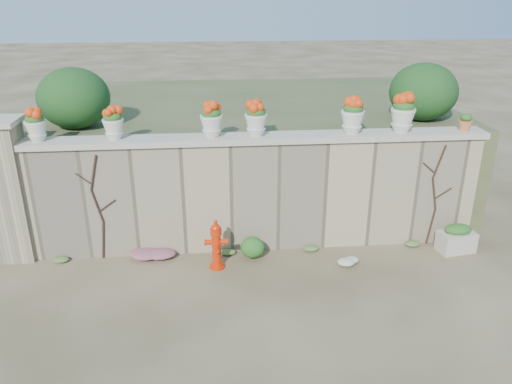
{
  "coord_description": "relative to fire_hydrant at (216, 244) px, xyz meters",
  "views": [
    {
      "loc": [
        -0.72,
        -6.33,
        4.41
      ],
      "look_at": [
        -0.01,
        1.4,
        1.23
      ],
      "focal_mm": 35.0,
      "sensor_mm": 36.0,
      "label": 1
    }
  ],
  "objects": [
    {
      "name": "raised_fill",
      "position": [
        0.7,
        3.94,
        0.55
      ],
      "size": [
        9.0,
        6.0,
        2.0
      ],
      "primitive_type": "cube",
      "color": "#384C23",
      "rests_on": "ground"
    },
    {
      "name": "urn_pot_2",
      "position": [
        -0.01,
        0.74,
        1.94
      ],
      "size": [
        0.37,
        0.37,
        0.59
      ],
      "color": "beige",
      "rests_on": "wall_cap"
    },
    {
      "name": "vine_left",
      "position": [
        -1.97,
        0.52,
        0.54
      ],
      "size": [
        0.6,
        0.04,
        1.91
      ],
      "color": "black",
      "rests_on": "ground"
    },
    {
      "name": "fire_hydrant",
      "position": [
        0.0,
        0.0,
        0.0
      ],
      "size": [
        0.38,
        0.27,
        0.89
      ],
      "rotation": [
        0.0,
        0.0,
        -0.02
      ],
      "color": "red",
      "rests_on": "ground"
    },
    {
      "name": "green_shrub",
      "position": [
        0.67,
        0.19,
        -0.19
      ],
      "size": [
        0.53,
        0.48,
        0.51
      ],
      "primitive_type": "ellipsoid",
      "color": "#1E5119",
      "rests_on": "ground"
    },
    {
      "name": "urn_pot_1",
      "position": [
        -1.61,
        0.74,
        1.92
      ],
      "size": [
        0.34,
        0.34,
        0.54
      ],
      "color": "beige",
      "rests_on": "wall_cap"
    },
    {
      "name": "gate_pillar",
      "position": [
        -3.45,
        0.74,
        0.81
      ],
      "size": [
        0.72,
        0.72,
        2.48
      ],
      "color": "tan",
      "rests_on": "ground"
    },
    {
      "name": "back_shrub_left",
      "position": [
        -2.5,
        1.94,
        2.1
      ],
      "size": [
        1.3,
        1.3,
        1.1
      ],
      "primitive_type": "ellipsoid",
      "color": "#143814",
      "rests_on": "raised_fill"
    },
    {
      "name": "urn_pot_5",
      "position": [
        3.26,
        0.74,
        1.98
      ],
      "size": [
        0.42,
        0.42,
        0.66
      ],
      "color": "beige",
      "rests_on": "wall_cap"
    },
    {
      "name": "planter_box",
      "position": [
        4.3,
        0.2,
        -0.2
      ],
      "size": [
        0.68,
        0.46,
        0.53
      ],
      "rotation": [
        0.0,
        0.0,
        0.16
      ],
      "color": "beige",
      "rests_on": "ground"
    },
    {
      "name": "ground",
      "position": [
        0.7,
        -1.06,
        -0.45
      ],
      "size": [
        80.0,
        80.0,
        0.0
      ],
      "primitive_type": "plane",
      "color": "#473923",
      "rests_on": "ground"
    },
    {
      "name": "terracotta_pot",
      "position": [
        4.4,
        0.74,
        1.79
      ],
      "size": [
        0.24,
        0.24,
        0.29
      ],
      "color": "#C36C3B",
      "rests_on": "wall_cap"
    },
    {
      "name": "urn_pot_4",
      "position": [
        2.38,
        0.74,
        1.96
      ],
      "size": [
        0.4,
        0.4,
        0.63
      ],
      "color": "beige",
      "rests_on": "wall_cap"
    },
    {
      "name": "back_shrub_right",
      "position": [
        4.1,
        1.94,
        2.1
      ],
      "size": [
        1.3,
        1.3,
        1.1
      ],
      "primitive_type": "ellipsoid",
      "color": "#143814",
      "rests_on": "raised_fill"
    },
    {
      "name": "wall_cap",
      "position": [
        0.7,
        0.74,
        1.6
      ],
      "size": [
        8.1,
        0.52,
        0.1
      ],
      "primitive_type": "cube",
      "color": "beige",
      "rests_on": "stone_wall"
    },
    {
      "name": "urn_pot_0",
      "position": [
        -2.84,
        0.74,
        1.92
      ],
      "size": [
        0.34,
        0.34,
        0.54
      ],
      "color": "beige",
      "rests_on": "wall_cap"
    },
    {
      "name": "stone_wall",
      "position": [
        0.7,
        0.74,
        0.55
      ],
      "size": [
        8.0,
        0.4,
        2.0
      ],
      "primitive_type": "cube",
      "color": "tan",
      "rests_on": "ground"
    },
    {
      "name": "magenta_clump",
      "position": [
        -1.12,
        0.4,
        -0.34
      ],
      "size": [
        0.82,
        0.55,
        0.22
      ],
      "primitive_type": "ellipsoid",
      "color": "#BF267D",
      "rests_on": "ground"
    },
    {
      "name": "vine_right",
      "position": [
        3.93,
        0.52,
        0.54
      ],
      "size": [
        0.6,
        0.04,
        1.91
      ],
      "color": "black",
      "rests_on": "ground"
    },
    {
      "name": "white_flowers",
      "position": [
        2.28,
        -0.1,
        -0.36
      ],
      "size": [
        0.49,
        0.39,
        0.18
      ],
      "primitive_type": "ellipsoid",
      "color": "white",
      "rests_on": "ground"
    },
    {
      "name": "urn_pot_3",
      "position": [
        0.73,
        0.74,
        1.95
      ],
      "size": [
        0.38,
        0.38,
        0.59
      ],
      "color": "beige",
      "rests_on": "wall_cap"
    }
  ]
}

